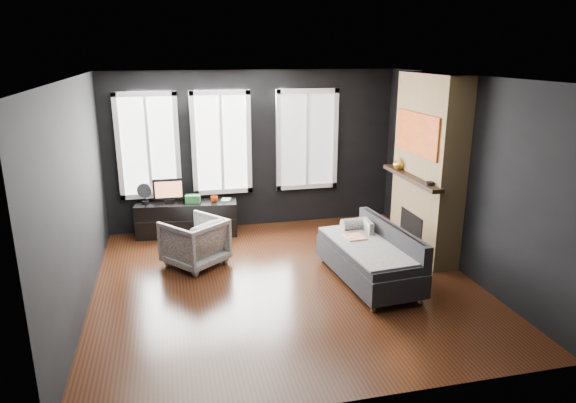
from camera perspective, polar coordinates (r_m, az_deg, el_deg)
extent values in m
plane|color=black|center=(7.00, -0.24, -9.01)|extent=(5.00, 5.00, 0.00)
plane|color=white|center=(6.32, -0.27, 13.65)|extent=(5.00, 5.00, 0.00)
cube|color=black|center=(8.93, -3.87, 5.72)|extent=(5.00, 0.02, 2.70)
cube|color=black|center=(6.47, -22.38, 0.32)|extent=(0.02, 5.00, 2.70)
cube|color=black|center=(7.48, 18.77, 2.76)|extent=(0.02, 5.00, 2.70)
cube|color=gray|center=(7.37, 8.89, -3.22)|extent=(0.08, 0.29, 0.29)
imported|color=silver|center=(7.53, -10.34, -4.19)|extent=(1.03, 1.02, 0.77)
imported|color=#D73E05|center=(8.67, -8.20, 0.39)|extent=(0.14, 0.12, 0.12)
imported|color=beige|center=(8.73, -7.39, 0.79)|extent=(0.14, 0.06, 0.20)
cube|color=#2B6E30|center=(8.67, -10.52, 0.30)|extent=(0.26, 0.19, 0.13)
imported|color=gold|center=(8.17, 12.24, 4.18)|extent=(0.20, 0.20, 0.19)
cylinder|color=black|center=(7.32, 15.50, 1.96)|extent=(0.14, 0.14, 0.04)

